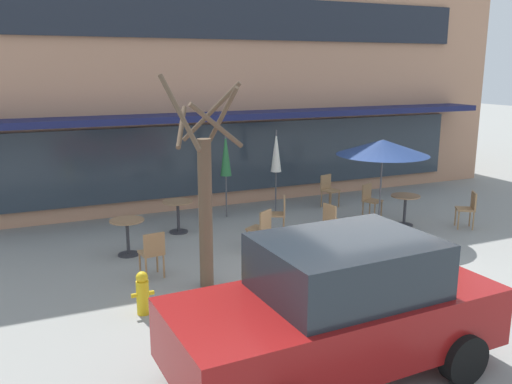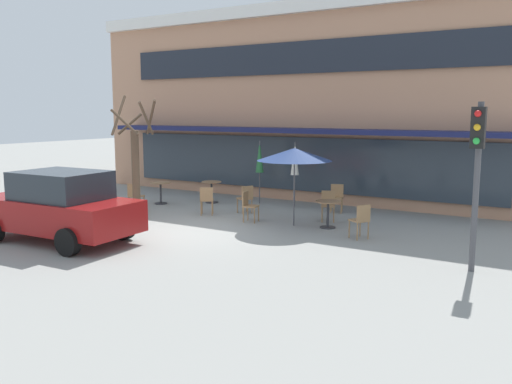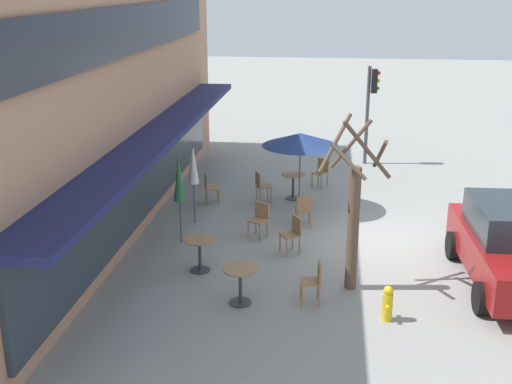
# 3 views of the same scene
# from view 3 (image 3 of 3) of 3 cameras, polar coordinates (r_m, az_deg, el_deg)

# --- Properties ---
(ground_plane) EXTENTS (80.00, 80.00, 0.00)m
(ground_plane) POSITION_cam_3_polar(r_m,az_deg,el_deg) (16.25, 10.87, -4.21)
(ground_plane) COLOR gray
(cafe_table_near_wall) EXTENTS (0.70, 0.70, 0.76)m
(cafe_table_near_wall) POSITION_cam_3_polar(r_m,az_deg,el_deg) (12.76, -1.40, -7.79)
(cafe_table_near_wall) COLOR #333338
(cafe_table_near_wall) RESTS_ON ground
(cafe_table_streetside) EXTENTS (0.70, 0.70, 0.76)m
(cafe_table_streetside) POSITION_cam_3_polar(r_m,az_deg,el_deg) (18.82, 3.32, 0.90)
(cafe_table_streetside) COLOR #333338
(cafe_table_streetside) RESTS_ON ground
(cafe_table_by_tree) EXTENTS (0.70, 0.70, 0.76)m
(cafe_table_by_tree) POSITION_cam_3_polar(r_m,az_deg,el_deg) (14.18, -5.04, -5.09)
(cafe_table_by_tree) COLOR #333338
(cafe_table_by_tree) RESTS_ON ground
(patio_umbrella_green_folded) EXTENTS (2.10, 2.10, 2.20)m
(patio_umbrella_green_folded) POSITION_cam_3_polar(r_m,az_deg,el_deg) (17.51, 3.97, 4.68)
(patio_umbrella_green_folded) COLOR #4C4C51
(patio_umbrella_green_folded) RESTS_ON ground
(patio_umbrella_cream_folded) EXTENTS (0.28, 0.28, 2.20)m
(patio_umbrella_cream_folded) POSITION_cam_3_polar(r_m,az_deg,el_deg) (15.35, -6.87, 1.11)
(patio_umbrella_cream_folded) COLOR #4C4C51
(patio_umbrella_cream_folded) RESTS_ON ground
(patio_umbrella_corner_open) EXTENTS (0.28, 0.28, 2.20)m
(patio_umbrella_corner_open) POSITION_cam_3_polar(r_m,az_deg,el_deg) (16.65, -5.61, 2.52)
(patio_umbrella_corner_open) COLOR #4C4C51
(patio_umbrella_corner_open) RESTS_ON ground
(cafe_chair_0) EXTENTS (0.55, 0.55, 0.89)m
(cafe_chair_0) POSITION_cam_3_polar(r_m,az_deg,el_deg) (19.99, 5.83, 1.90)
(cafe_chair_0) COLOR #9E754C
(cafe_chair_0) RESTS_ON ground
(cafe_chair_1) EXTENTS (0.53, 0.53, 0.89)m
(cafe_chair_1) POSITION_cam_3_polar(r_m,az_deg,el_deg) (18.53, 0.48, 0.67)
(cafe_chair_1) COLOR #9E754C
(cafe_chair_1) RESTS_ON ground
(cafe_chair_2) EXTENTS (0.44, 0.44, 0.89)m
(cafe_chair_2) POSITION_cam_3_polar(r_m,az_deg,el_deg) (12.80, 5.19, -7.73)
(cafe_chair_2) COLOR #9E754C
(cafe_chair_2) RESTS_ON ground
(cafe_chair_3) EXTENTS (0.55, 0.55, 0.89)m
(cafe_chair_3) POSITION_cam_3_polar(r_m,az_deg,el_deg) (15.07, 3.28, -3.57)
(cafe_chair_3) COLOR #9E754C
(cafe_chair_3) RESTS_ON ground
(cafe_chair_4) EXTENTS (0.54, 0.54, 0.89)m
(cafe_chair_4) POSITION_cam_3_polar(r_m,az_deg,el_deg) (15.96, 0.31, -2.27)
(cafe_chair_4) COLOR #9E754C
(cafe_chair_4) RESTS_ON ground
(cafe_chair_5) EXTENTS (0.50, 0.50, 0.89)m
(cafe_chair_5) POSITION_cam_3_polar(r_m,az_deg,el_deg) (18.42, -4.15, 0.52)
(cafe_chair_5) COLOR #9E754C
(cafe_chair_5) RESTS_ON ground
(cafe_chair_6) EXTENTS (0.47, 0.47, 0.89)m
(cafe_chair_6) POSITION_cam_3_polar(r_m,az_deg,el_deg) (16.60, 4.27, -1.49)
(cafe_chair_6) COLOR #9E754C
(cafe_chair_6) RESTS_ON ground
(parked_sedan) EXTENTS (4.27, 2.15, 1.76)m
(parked_sedan) POSITION_cam_3_polar(r_m,az_deg,el_deg) (14.41, 21.80, -4.43)
(parked_sedan) COLOR maroon
(parked_sedan) RESTS_ON ground
(street_tree) EXTENTS (1.44, 1.43, 3.69)m
(street_tree) POSITION_cam_3_polar(r_m,az_deg,el_deg) (13.08, 8.67, -1.85)
(street_tree) COLOR brown
(street_tree) RESTS_ON ground
(traffic_light_pole) EXTENTS (0.26, 0.44, 3.40)m
(traffic_light_pole) POSITION_cam_3_polar(r_m,az_deg,el_deg) (22.47, 10.18, 8.16)
(traffic_light_pole) COLOR #47474C
(traffic_light_pole) RESTS_ON ground
(fire_hydrant) EXTENTS (0.36, 0.20, 0.71)m
(fire_hydrant) POSITION_cam_3_polar(r_m,az_deg,el_deg) (12.48, 11.61, -9.66)
(fire_hydrant) COLOR gold
(fire_hydrant) RESTS_ON ground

